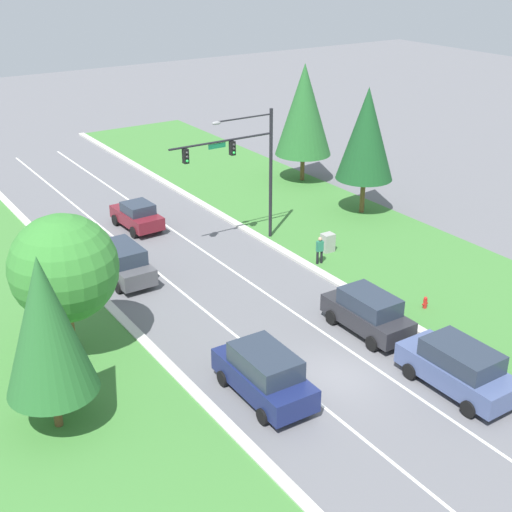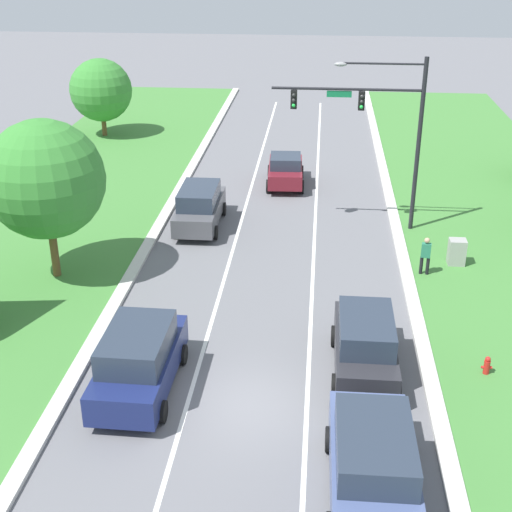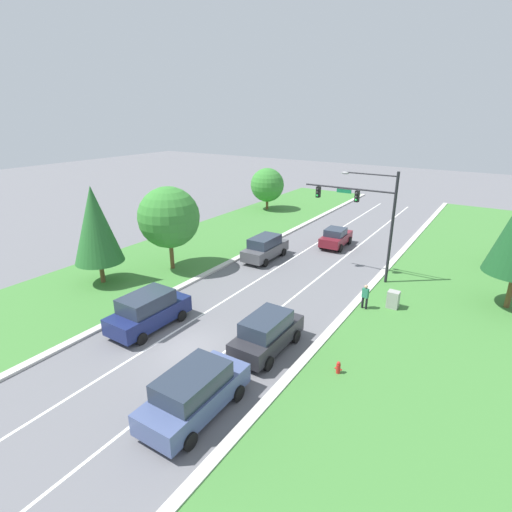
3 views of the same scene
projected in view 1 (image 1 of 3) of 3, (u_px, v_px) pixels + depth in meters
name	position (u px, v px, depth m)	size (l,w,h in m)	color
ground_plane	(336.00, 376.00, 30.17)	(160.00, 160.00, 0.00)	slate
curb_strip_right	(431.00, 337.00, 32.97)	(0.50, 90.00, 0.15)	beige
curb_strip_left	(221.00, 419.00, 27.31)	(0.50, 90.00, 0.15)	beige
grass_verge_right	(506.00, 308.00, 35.61)	(10.00, 90.00, 0.08)	#427F38
grass_verge_left	(91.00, 471.00, 24.69)	(10.00, 90.00, 0.08)	#427F38
lane_stripe_inner_left	(302.00, 389.00, 29.27)	(0.14, 81.00, 0.01)	white
lane_stripe_inner_right	(368.00, 363.00, 31.07)	(0.14, 81.00, 0.01)	white
traffic_signal_mast	(244.00, 159.00, 41.08)	(6.75, 0.41, 8.02)	black
navy_suv	(264.00, 374.00, 28.40)	(2.29, 4.94, 2.12)	navy
charcoal_suv	(368.00, 312.00, 33.16)	(2.08, 4.67, 2.01)	#28282D
burgundy_sedan	(137.00, 216.00, 45.13)	(2.16, 4.23, 1.76)	maroon
graphite_suv	(122.00, 262.00, 38.39)	(2.09, 4.85, 1.99)	#4C4C51
slate_blue_suv	(458.00, 367.00, 28.86)	(2.32, 5.10, 2.04)	#475684
utility_cabinet	(328.00, 243.00, 41.80)	(0.70, 0.60, 1.18)	#9E9E99
pedestrian	(320.00, 249.00, 40.09)	(0.41, 0.28, 1.69)	black
fire_hydrant	(425.00, 303.00, 35.45)	(0.34, 0.20, 0.70)	red
conifer_near_right_tree	(366.00, 134.00, 45.90)	(3.76, 3.76, 8.45)	brown
conifer_far_right_tree	(304.00, 110.00, 52.25)	(4.19, 4.19, 8.82)	brown
oak_far_left_tree	(64.00, 268.00, 30.11)	(4.68, 4.68, 6.54)	brown
conifer_mid_left_tree	(45.00, 326.00, 25.25)	(3.39, 3.39, 7.10)	brown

